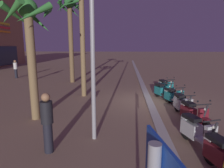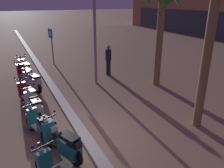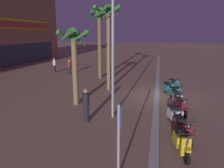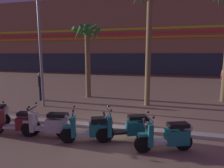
{
  "view_description": "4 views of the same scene",
  "coord_description": "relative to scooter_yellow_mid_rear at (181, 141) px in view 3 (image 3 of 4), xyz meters",
  "views": [
    {
      "loc": [
        -10.63,
        1.33,
        3.01
      ],
      "look_at": [
        -2.03,
        1.96,
        1.34
      ],
      "focal_mm": 31.36,
      "sensor_mm": 36.0,
      "label": 1
    },
    {
      "loc": [
        5.77,
        -1.82,
        4.15
      ],
      "look_at": [
        -1.19,
        1.6,
        1.22
      ],
      "focal_mm": 35.57,
      "sensor_mm": 36.0,
      "label": 2
    },
    {
      "loc": [
        -15.19,
        0.08,
        4.38
      ],
      "look_at": [
        -2.15,
        2.95,
        1.23
      ],
      "focal_mm": 33.95,
      "sensor_mm": 36.0,
      "label": 3
    },
    {
      "loc": [
        1.42,
        -6.62,
        2.83
      ],
      "look_at": [
        -1.09,
        3.82,
        1.15
      ],
      "focal_mm": 30.08,
      "sensor_mm": 36.0,
      "label": 4
    }
  ],
  "objects": [
    {
      "name": "ground_plane",
      "position": [
        7.55,
        0.89,
        -0.44
      ],
      "size": [
        200.0,
        200.0,
        0.0
      ],
      "primitive_type": "plane",
      "color": "#93755B"
    },
    {
      "name": "curb_strip",
      "position": [
        7.55,
        0.95,
        -0.38
      ],
      "size": [
        60.0,
        0.36,
        0.12
      ],
      "primitive_type": "cube",
      "color": "#BCB7AD",
      "rests_on": "ground"
    },
    {
      "name": "scooter_yellow_mid_rear",
      "position": [
        0.0,
        0.0,
        0.0
      ],
      "size": [
        1.72,
        0.66,
        1.17
      ],
      "color": "black",
      "rests_on": "ground"
    },
    {
      "name": "scooter_maroon_mid_centre",
      "position": [
        1.19,
        -0.13,
        0.01
      ],
      "size": [
        1.82,
        0.78,
        1.17
      ],
      "color": "black",
      "rests_on": "ground"
    },
    {
      "name": "scooter_silver_last_in_row",
      "position": [
        2.64,
        0.07,
        0.02
      ],
      "size": [
        1.66,
        0.8,
        1.04
      ],
      "color": "black",
      "rests_on": "ground"
    },
    {
      "name": "scooter_maroon_mid_front",
      "position": [
        4.28,
        -0.34,
        0.01
      ],
      "size": [
        1.81,
        0.75,
        1.17
      ],
      "color": "black",
      "rests_on": "ground"
    },
    {
      "name": "scooter_silver_tail_end",
      "position": [
        5.45,
        -0.27,
        0.02
      ],
      "size": [
        1.74,
        0.61,
        1.17
      ],
      "color": "black",
      "rests_on": "ground"
    },
    {
      "name": "scooter_teal_second_in_line",
      "position": [
        6.96,
        -0.23,
        -0.0
      ],
      "size": [
        1.68,
        0.84,
        1.17
      ],
      "color": "black",
      "rests_on": "ground"
    },
    {
      "name": "scooter_teal_lead_nearest",
      "position": [
        8.11,
        0.12,
        0.01
      ],
      "size": [
        1.72,
        0.91,
        1.17
      ],
      "color": "black",
      "rests_on": "ground"
    },
    {
      "name": "scooter_teal_gap_after_mid",
      "position": [
        9.37,
        -0.29,
        0.02
      ],
      "size": [
        1.68,
        0.82,
        1.17
      ],
      "color": "black",
      "rests_on": "ground"
    },
    {
      "name": "crossing_sign",
      "position": [
        -1.9,
        2.01,
        1.06
      ],
      "size": [
        0.59,
        0.18,
        2.4
      ],
      "color": "#939399",
      "rests_on": "ground"
    },
    {
      "name": "palm_tree_mid_walkway",
      "position": [
        4.51,
        5.98,
        3.13
      ],
      "size": [
        1.96,
        2.04,
        4.8
      ],
      "color": "olive",
      "rests_on": "ground"
    },
    {
      "name": "palm_tree_by_mall_entrance",
      "position": [
        8.47,
        4.81,
        4.52
      ],
      "size": [
        2.11,
        2.11,
        6.57
      ],
      "color": "olive",
      "rests_on": "ground"
    },
    {
      "name": "palm_tree_near_sign",
      "position": [
        12.97,
        6.76,
        4.58
      ],
      "size": [
        2.14,
        2.12,
        6.78
      ],
      "color": "brown",
      "rests_on": "ground"
    },
    {
      "name": "pedestrian_by_palm_tree",
      "position": [
        14.06,
        10.59,
        0.41
      ],
      "size": [
        0.39,
        0.45,
        1.62
      ],
      "color": "black",
      "rests_on": "ground"
    },
    {
      "name": "pedestrian_strolling_near_curb",
      "position": [
        14.77,
        12.75,
        0.46
      ],
      "size": [
        0.34,
        0.34,
        1.72
      ],
      "color": "black",
      "rests_on": "ground"
    },
    {
      "name": "pedestrian_window_shopping",
      "position": [
        1.96,
        4.42,
        0.49
      ],
      "size": [
        0.34,
        0.34,
        1.76
      ],
      "color": "black",
      "rests_on": "ground"
    },
    {
      "name": "street_lamp",
      "position": [
        2.89,
        3.25,
        3.74
      ],
      "size": [
        0.36,
        0.36,
        6.89
      ],
      "color": "#939399",
      "rests_on": "ground"
    }
  ]
}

